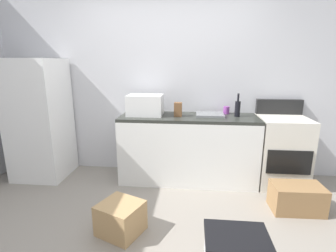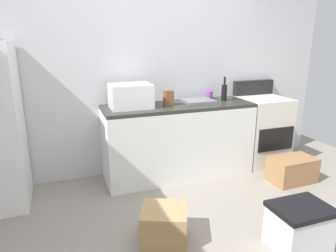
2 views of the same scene
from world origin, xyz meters
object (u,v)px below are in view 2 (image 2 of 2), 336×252
Objects in this scene: coffee_mug at (209,95)px; stove_oven at (261,129)px; wine_bottle at (224,92)px; storage_bin at (299,227)px; cardboard_box_small at (292,170)px; microwave at (131,96)px; knife_block at (168,98)px; cardboard_box_large at (164,225)px.

stove_oven is at bearing -15.42° from coffee_mug.
wine_bottle is 1.90m from storage_bin.
coffee_mug reaches higher than cardboard_box_small.
microwave is at bearing 119.97° from storage_bin.
microwave is 1.53× the size of wine_bottle.
stove_oven reaches higher than storage_bin.
knife_block is (-0.65, -0.23, 0.04)m from coffee_mug.
knife_block is (0.44, -0.04, -0.05)m from microwave.
stove_oven reaches higher than cardboard_box_large.
coffee_mug is 2.02m from storage_bin.
knife_block is at bearing -175.68° from wine_bottle.
cardboard_box_small is (0.69, -0.86, -0.80)m from coffee_mug.
coffee_mug is 0.56× the size of knife_block.
stove_oven is 2.39× the size of microwave.
storage_bin is (0.99, -0.45, 0.04)m from cardboard_box_large.
cardboard_box_small is at bearing -20.65° from microwave.
coffee_mug is at bearing 86.33° from storage_bin.
microwave reaches higher than knife_block.
microwave reaches higher than cardboard_box_small.
microwave is 2.10m from cardboard_box_small.
knife_block is (-1.36, -0.03, 0.52)m from stove_oven.
wine_bottle reaches higher than microwave.
wine_bottle is (-0.59, 0.03, 0.54)m from stove_oven.
microwave is at bearing 179.79° from stove_oven.
knife_block reaches higher than coffee_mug.
microwave is (-1.79, 0.01, 0.57)m from stove_oven.
microwave reaches higher than stove_oven.
knife_block is 1.71m from cardboard_box_small.
storage_bin is (-0.81, -1.01, 0.04)m from cardboard_box_small.
coffee_mug reaches higher than storage_bin.
stove_oven is 0.80m from wine_bottle.
cardboard_box_small is at bearing 16.93° from cardboard_box_large.
cardboard_box_small is (0.58, -0.69, -0.86)m from wine_bottle.
cardboard_box_small is at bearing 51.01° from storage_bin.
cardboard_box_large is (-0.47, -1.18, -0.84)m from knife_block.
knife_block is 0.48× the size of cardboard_box_large.
knife_block reaches higher than storage_bin.
cardboard_box_large is (-1.82, -1.22, -0.32)m from stove_oven.
coffee_mug is at bearing 164.58° from stove_oven.
microwave is 1.22× the size of cardboard_box_large.
wine_bottle is 1.67× the size of knife_block.
knife_block is at bearing 107.90° from storage_bin.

